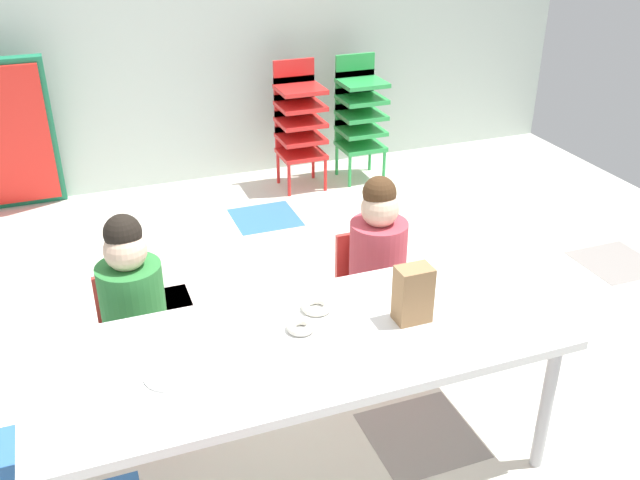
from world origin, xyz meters
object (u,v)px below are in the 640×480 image
(seated_child_middle_seat, at_px, (377,253))
(paper_plate_near_edge, at_px, (317,311))
(donut_powdered_loose, at_px, (301,326))
(donut_powdered_on_plate, at_px, (317,306))
(paper_plate_center_table, at_px, (171,375))
(craft_table, at_px, (302,352))
(kid_chair_red_stack, at_px, (299,118))
(kid_chair_green_stack, at_px, (359,111))
(seated_child_near_camera, at_px, (132,298))
(paper_bag_brown, at_px, (413,294))

(seated_child_middle_seat, relative_size, paper_plate_near_edge, 5.10)
(paper_plate_near_edge, xyz_separation_m, donut_powdered_loose, (-0.10, -0.09, 0.01))
(donut_powdered_on_plate, bearing_deg, seated_child_middle_seat, 43.71)
(paper_plate_near_edge, xyz_separation_m, paper_plate_center_table, (-0.58, -0.19, 0.00))
(seated_child_middle_seat, xyz_separation_m, donut_powdered_on_plate, (-0.46, -0.44, 0.08))
(craft_table, relative_size, donut_powdered_loose, 17.69)
(kid_chair_red_stack, bearing_deg, donut_powdered_loose, -108.99)
(craft_table, height_order, paper_plate_near_edge, paper_plate_near_edge)
(kid_chair_red_stack, relative_size, kid_chair_green_stack, 1.00)
(kid_chair_red_stack, distance_m, paper_plate_near_edge, 2.68)
(kid_chair_green_stack, xyz_separation_m, donut_powdered_loose, (-1.39, -2.65, 0.11))
(donut_powdered_loose, bearing_deg, kid_chair_red_stack, 71.01)
(donut_powdered_loose, bearing_deg, seated_child_near_camera, 135.45)
(paper_bag_brown, height_order, paper_plate_near_edge, paper_bag_brown)
(kid_chair_green_stack, bearing_deg, craft_table, -117.37)
(paper_bag_brown, distance_m, donut_powdered_on_plate, 0.37)
(paper_bag_brown, xyz_separation_m, paper_plate_near_edge, (-0.31, 0.17, -0.11))
(kid_chair_green_stack, xyz_separation_m, donut_powdered_on_plate, (-1.29, -2.55, 0.12))
(paper_plate_near_edge, relative_size, paper_plate_center_table, 1.00)
(seated_child_middle_seat, height_order, kid_chair_red_stack, seated_child_middle_seat)
(paper_bag_brown, bearing_deg, donut_powdered_loose, 168.90)
(paper_plate_center_table, bearing_deg, donut_powdered_on_plate, 18.06)
(paper_plate_center_table, distance_m, donut_powdered_loose, 0.50)
(paper_plate_near_edge, distance_m, donut_powdered_loose, 0.14)
(craft_table, bearing_deg, seated_child_near_camera, 131.41)
(seated_child_middle_seat, relative_size, kid_chair_red_stack, 1.00)
(craft_table, xyz_separation_m, paper_plate_center_table, (-0.47, -0.03, 0.05))
(kid_chair_red_stack, xyz_separation_m, paper_plate_near_edge, (-0.82, -2.55, 0.10))
(kid_chair_red_stack, height_order, paper_bag_brown, kid_chair_red_stack)
(donut_powdered_loose, bearing_deg, seated_child_middle_seat, 43.87)
(paper_plate_center_table, xyz_separation_m, donut_powdered_on_plate, (0.58, 0.19, 0.02))
(kid_chair_red_stack, relative_size, donut_powdered_on_plate, 7.66)
(seated_child_middle_seat, bearing_deg, donut_powdered_on_plate, -136.29)
(craft_table, relative_size, seated_child_middle_seat, 2.07)
(craft_table, distance_m, kid_chair_green_stack, 3.05)
(kid_chair_green_stack, distance_m, donut_powdered_on_plate, 2.86)
(seated_child_middle_seat, bearing_deg, paper_bag_brown, -103.40)
(kid_chair_green_stack, distance_m, paper_bag_brown, 2.91)
(seated_child_middle_seat, height_order, kid_chair_green_stack, seated_child_middle_seat)
(seated_child_near_camera, relative_size, seated_child_middle_seat, 1.00)
(craft_table, xyz_separation_m, kid_chair_red_stack, (0.93, 2.71, -0.04))
(seated_child_middle_seat, distance_m, kid_chair_green_stack, 2.28)
(craft_table, xyz_separation_m, kid_chair_green_stack, (1.40, 2.71, -0.04))
(seated_child_near_camera, distance_m, donut_powdered_on_plate, 0.77)
(paper_plate_center_table, bearing_deg, paper_bag_brown, 1.01)
(paper_plate_near_edge, distance_m, donut_powdered_on_plate, 0.02)
(donut_powdered_on_plate, relative_size, donut_powdered_loose, 1.12)
(craft_table, distance_m, paper_plate_center_table, 0.47)
(craft_table, bearing_deg, paper_plate_near_edge, 54.00)
(seated_child_near_camera, height_order, paper_plate_near_edge, seated_child_near_camera)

